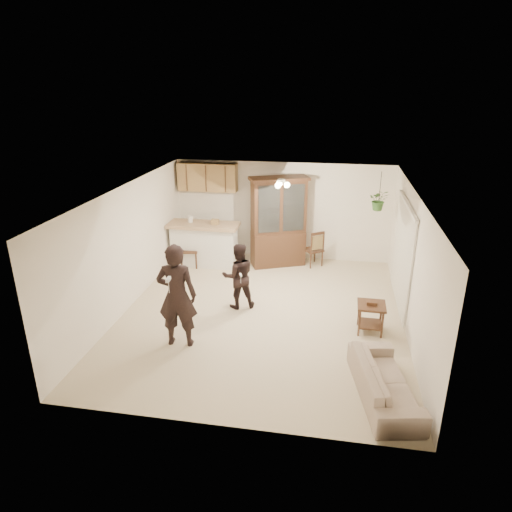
% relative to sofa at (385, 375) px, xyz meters
% --- Properties ---
extents(floor, '(6.50, 6.50, 0.00)m').
position_rel_sofa_xyz_m(floor, '(-2.18, 2.23, -0.37)').
color(floor, beige).
rests_on(floor, ground).
extents(ceiling, '(5.50, 6.50, 0.02)m').
position_rel_sofa_xyz_m(ceiling, '(-2.18, 2.23, 2.13)').
color(ceiling, silver).
rests_on(ceiling, wall_back).
extents(wall_back, '(5.50, 0.02, 2.50)m').
position_rel_sofa_xyz_m(wall_back, '(-2.18, 5.48, 0.88)').
color(wall_back, white).
rests_on(wall_back, ground).
extents(wall_front, '(5.50, 0.02, 2.50)m').
position_rel_sofa_xyz_m(wall_front, '(-2.18, -1.02, 0.88)').
color(wall_front, white).
rests_on(wall_front, ground).
extents(wall_left, '(0.02, 6.50, 2.50)m').
position_rel_sofa_xyz_m(wall_left, '(-4.93, 2.23, 0.88)').
color(wall_left, white).
rests_on(wall_left, ground).
extents(wall_right, '(0.02, 6.50, 2.50)m').
position_rel_sofa_xyz_m(wall_right, '(0.57, 2.23, 0.88)').
color(wall_right, white).
rests_on(wall_right, ground).
extents(breakfast_bar, '(1.60, 0.55, 1.00)m').
position_rel_sofa_xyz_m(breakfast_bar, '(-4.03, 4.58, 0.13)').
color(breakfast_bar, white).
rests_on(breakfast_bar, floor).
extents(bar_top, '(1.75, 0.70, 0.08)m').
position_rel_sofa_xyz_m(bar_top, '(-4.03, 4.58, 0.68)').
color(bar_top, tan).
rests_on(bar_top, breakfast_bar).
extents(upper_cabinets, '(1.50, 0.34, 0.70)m').
position_rel_sofa_xyz_m(upper_cabinets, '(-4.08, 5.30, 1.73)').
color(upper_cabinets, brown).
rests_on(upper_cabinets, wall_back).
extents(vertical_blinds, '(0.06, 2.30, 2.10)m').
position_rel_sofa_xyz_m(vertical_blinds, '(0.53, 3.13, 0.73)').
color(vertical_blinds, beige).
rests_on(vertical_blinds, wall_right).
extents(ceiling_fixture, '(0.36, 0.36, 0.20)m').
position_rel_sofa_xyz_m(ceiling_fixture, '(-1.98, 3.43, 2.03)').
color(ceiling_fixture, '#FFECBF').
rests_on(ceiling_fixture, ceiling).
extents(hanging_plant, '(0.43, 0.37, 0.48)m').
position_rel_sofa_xyz_m(hanging_plant, '(0.12, 4.63, 1.48)').
color(hanging_plant, '#275321').
rests_on(hanging_plant, ceiling).
extents(plant_cord, '(0.01, 0.01, 0.65)m').
position_rel_sofa_xyz_m(plant_cord, '(0.12, 4.63, 1.81)').
color(plant_cord, black).
rests_on(plant_cord, ceiling).
extents(sofa, '(1.08, 1.98, 0.73)m').
position_rel_sofa_xyz_m(sofa, '(0.00, 0.00, 0.00)').
color(sofa, '#BFB69D').
rests_on(sofa, floor).
extents(adult, '(0.69, 0.49, 1.80)m').
position_rel_sofa_xyz_m(adult, '(-3.45, 0.89, 0.53)').
color(adult, black).
rests_on(adult, floor).
extents(child, '(0.79, 0.71, 1.35)m').
position_rel_sofa_xyz_m(child, '(-2.71, 2.46, 0.31)').
color(child, black).
rests_on(child, floor).
extents(china_hutch, '(1.52, 1.06, 2.24)m').
position_rel_sofa_xyz_m(china_hutch, '(-2.21, 4.92, 0.74)').
color(china_hutch, '#341C13').
rests_on(china_hutch, floor).
extents(side_table, '(0.52, 0.52, 0.62)m').
position_rel_sofa_xyz_m(side_table, '(-0.09, 1.90, -0.08)').
color(side_table, '#341C13').
rests_on(side_table, floor).
extents(chair_bar, '(0.50, 0.50, 0.98)m').
position_rel_sofa_xyz_m(chair_bar, '(-4.37, 4.41, -0.09)').
color(chair_bar, '#341C13').
rests_on(chair_bar, floor).
extents(chair_hutch_left, '(0.59, 0.59, 1.05)m').
position_rel_sofa_xyz_m(chair_hutch_left, '(-2.34, 5.14, -0.07)').
color(chair_hutch_left, '#341C13').
rests_on(chair_hutch_left, floor).
extents(chair_hutch_right, '(0.57, 0.57, 0.93)m').
position_rel_sofa_xyz_m(chair_hutch_right, '(-1.33, 5.01, -0.10)').
color(chair_hutch_right, '#341C13').
rests_on(chair_hutch_right, floor).
extents(controller_adult, '(0.07, 0.17, 0.05)m').
position_rel_sofa_xyz_m(controller_adult, '(-3.41, 0.45, 1.08)').
color(controller_adult, white).
rests_on(controller_adult, adult).
extents(controller_child, '(0.08, 0.12, 0.04)m').
position_rel_sofa_xyz_m(controller_child, '(-2.60, 2.16, 0.48)').
color(controller_child, white).
rests_on(controller_child, child).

